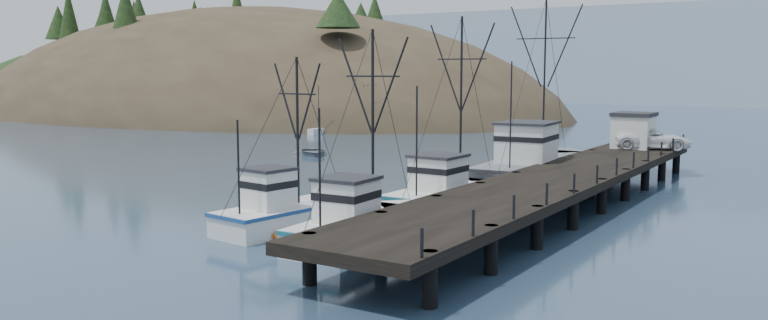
# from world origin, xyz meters

# --- Properties ---
(ground) EXTENTS (400.00, 400.00, 0.00)m
(ground) POSITION_xyz_m (0.00, 0.00, 0.00)
(ground) COLOR navy
(ground) RESTS_ON ground
(pier) EXTENTS (6.00, 44.00, 2.00)m
(pier) POSITION_xyz_m (14.00, 16.00, 1.69)
(pier) COLOR black
(pier) RESTS_ON ground
(headland) EXTENTS (134.80, 78.00, 51.00)m
(headland) POSITION_xyz_m (-74.95, 78.61, -4.55)
(headland) COLOR #382D1E
(headland) RESTS_ON ground
(distant_ridge) EXTENTS (360.00, 40.00, 26.00)m
(distant_ridge) POSITION_xyz_m (10.00, 170.00, 0.00)
(distant_ridge) COLOR #9EB2C6
(distant_ridge) RESTS_ON ground
(distant_ridge_far) EXTENTS (180.00, 25.00, 18.00)m
(distant_ridge_far) POSITION_xyz_m (-40.00, 185.00, 0.00)
(distant_ridge_far) COLOR silver
(distant_ridge_far) RESTS_ON ground
(moored_sailboats) EXTENTS (19.57, 18.26, 6.35)m
(moored_sailboats) POSITION_xyz_m (-32.64, 55.68, 0.33)
(moored_sailboats) COLOR white
(moored_sailboats) RESTS_ON ground
(trawler_near) EXTENTS (3.69, 10.04, 10.34)m
(trawler_near) POSITION_xyz_m (9.18, 2.88, 0.82)
(trawler_near) COLOR white
(trawler_near) RESTS_ON ground
(trawler_mid) EXTENTS (3.88, 8.90, 9.11)m
(trawler_mid) POSITION_xyz_m (4.23, 3.29, 0.82)
(trawler_mid) COLOR white
(trawler_mid) RESTS_ON ground
(trawler_far) EXTENTS (3.91, 11.31, 11.58)m
(trawler_far) POSITION_xyz_m (8.48, 13.25, 0.82)
(trawler_far) COLOR white
(trawler_far) RESTS_ON ground
(work_vessel) EXTENTS (5.88, 16.32, 13.51)m
(work_vessel) POSITION_xyz_m (9.40, 24.43, 1.23)
(work_vessel) COLOR slate
(work_vessel) RESTS_ON ground
(pier_shed) EXTENTS (3.00, 3.20, 2.80)m
(pier_shed) POSITION_xyz_m (13.70, 34.00, 3.42)
(pier_shed) COLOR silver
(pier_shed) RESTS_ON pier
(pickup_truck) EXTENTS (6.22, 4.33, 1.58)m
(pickup_truck) POSITION_xyz_m (15.19, 34.00, 2.79)
(pickup_truck) COLOR white
(pickup_truck) RESTS_ON pier
(motorboat) EXTENTS (5.88, 5.73, 1.00)m
(motorboat) POSITION_xyz_m (-15.34, 30.50, 0.00)
(motorboat) COLOR slate
(motorboat) RESTS_ON ground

